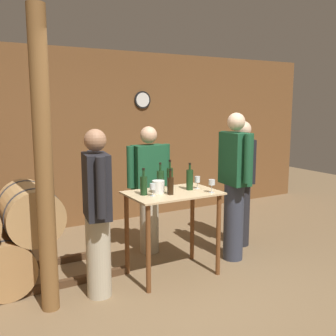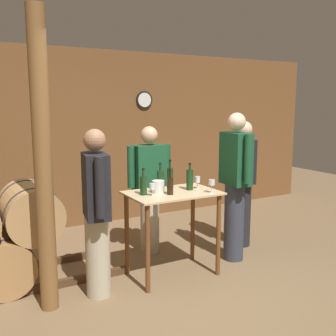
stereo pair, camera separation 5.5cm
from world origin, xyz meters
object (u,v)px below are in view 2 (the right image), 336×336
Objects in this scene: wine_bottle_center at (160,180)px; person_visitor_bearded at (150,187)px; wine_bottle_far_right at (190,179)px; person_host at (235,183)px; wine_glass_near_left at (152,187)px; wine_glass_near_center at (197,180)px; wooden_post at (43,165)px; ice_bucket at (158,187)px; wine_bottle_far_left at (143,185)px; person_visitor_with_scarf at (243,181)px; wine_bottle_right at (170,177)px; person_visitor_near_door at (97,210)px; wine_glass_near_right at (212,183)px; wine_bottle_left at (170,185)px.

person_visitor_bearded is at bearing 75.22° from wine_bottle_center.
wine_bottle_far_right is 0.17× the size of person_host.
wine_glass_near_center is at bearing 7.18° from wine_glass_near_left.
wooden_post is at bearing -178.11° from wine_glass_near_left.
ice_bucket is 1.02m from person_host.
person_host is (1.19, -0.02, -0.10)m from wine_bottle_far_left.
wine_bottle_far_left is 1.63m from person_visitor_with_scarf.
ice_bucket is (-0.27, -0.21, -0.05)m from wine_bottle_right.
person_visitor_near_door is (-0.55, -0.11, -0.17)m from wine_bottle_far_left.
person_visitor_with_scarf is (2.62, 0.45, -0.47)m from wooden_post.
wine_glass_near_center is 0.25m from wine_glass_near_right.
person_host is (0.94, 0.10, -0.09)m from wine_bottle_left.
wine_glass_near_left is at bearing 164.32° from wine_glass_near_right.
wine_bottle_far_left is at bearing -152.95° from wine_bottle_right.
wine_bottle_left is 1.91× the size of wine_glass_near_right.
person_visitor_near_door reaches higher than wine_glass_near_center.
person_visitor_with_scarf is at bearing 19.75° from wine_glass_near_center.
wooden_post reaches higher than wine_glass_near_left.
wooden_post is 1.75m from wine_glass_near_right.
wine_bottle_center is 0.22m from wine_bottle_right.
wine_bottle_far_right is (0.55, -0.03, 0.01)m from wine_bottle_far_left.
wine_bottle_left is at bearing -119.20° from wine_bottle_right.
wine_bottle_left is at bearing -173.89° from person_host.
wine_glass_near_right is 1.08× the size of ice_bucket.
person_visitor_bearded is (-1.18, 0.37, -0.03)m from person_visitor_with_scarf.
person_host reaches higher than wine_bottle_far_left.
wine_bottle_right is 0.80m from person_host.
wooden_post is at bearing -177.25° from person_host.
person_visitor_bearded is at bearing 29.55° from wooden_post.
wine_bottle_far_left is 0.92× the size of wine_bottle_right.
person_visitor_bearded is at bearing 39.72° from person_visitor_near_door.
person_visitor_with_scarf is at bearing 11.27° from person_visitor_near_door.
wine_bottle_left is at bearing 0.27° from wooden_post.
person_visitor_near_door reaches higher than wine_bottle_center.
wine_bottle_far_right reaches higher than wine_glass_near_center.
person_visitor_near_door reaches higher than person_visitor_bearded.
wine_bottle_far_left is 0.11m from wine_glass_near_left.
wine_glass_near_right is 0.09× the size of person_visitor_near_door.
wooden_post is 1.68× the size of person_visitor_bearded.
wine_bottle_left is 0.17× the size of person_visitor_bearded.
person_host is (0.94, -0.13, -0.11)m from wine_bottle_center.
wooden_post is at bearing -177.81° from person_visitor_near_door.
wine_glass_near_left is at bearing -165.05° from person_visitor_with_scarf.
person_visitor_near_door is (0.48, 0.02, -0.48)m from wooden_post.
wine_bottle_right reaches higher than wine_glass_near_right.
ice_bucket is (-0.08, -0.10, -0.05)m from wine_bottle_center.
wooden_post is 1.55m from wine_bottle_right.
person_visitor_with_scarf is at bearing 32.71° from wine_glass_near_right.
wine_bottle_center is 0.19× the size of person_visitor_near_door.
wine_bottle_far_right is 2.18× the size of wine_glass_near_center.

